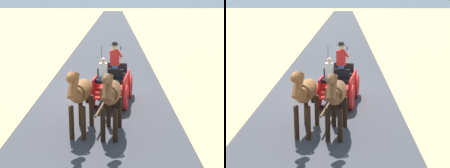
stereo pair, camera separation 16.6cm
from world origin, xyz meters
TOP-DOWN VIEW (x-y plane):
  - ground_plane at (0.00, 0.00)m, footprint 200.00×200.00m
  - road_surface at (0.00, 0.00)m, footprint 5.49×160.00m
  - horse_drawn_carriage at (-0.39, 1.07)m, footprint 1.77×4.51m
  - horse_near_side at (-0.39, 4.13)m, footprint 0.76×2.15m
  - horse_off_side at (0.55, 3.99)m, footprint 0.78×2.15m

SIDE VIEW (x-z plane):
  - ground_plane at x=0.00m, z-range 0.00..0.00m
  - road_surface at x=0.00m, z-range 0.00..0.01m
  - horse_drawn_carriage at x=-0.39m, z-range -0.43..2.07m
  - horse_near_side at x=-0.39m, z-range 0.22..2.43m
  - horse_off_side at x=0.55m, z-range 0.22..2.43m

